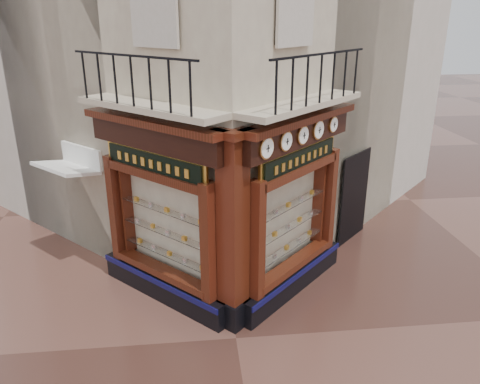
{
  "coord_description": "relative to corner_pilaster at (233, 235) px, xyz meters",
  "views": [
    {
      "loc": [
        -0.72,
        -7.36,
        5.81
      ],
      "look_at": [
        0.29,
        2.0,
        2.24
      ],
      "focal_mm": 35.0,
      "sensor_mm": 36.0,
      "label": 1
    }
  ],
  "objects": [
    {
      "name": "shopfront_right",
      "position": [
        1.41,
        1.07,
        0.03
      ],
      "size": [
        2.86,
        2.86,
        3.98
      ],
      "rotation": [
        0.0,
        0.0,
        0.79
      ],
      "color": "black",
      "rests_on": "ground"
    },
    {
      "name": "corner_pilaster",
      "position": [
        0.0,
        0.0,
        0.0
      ],
      "size": [
        0.85,
        0.85,
        3.98
      ],
      "rotation": [
        0.0,
        0.0,
        0.79
      ],
      "color": "black",
      "rests_on": "ground"
    },
    {
      "name": "main_building",
      "position": [
        0.0,
        5.66,
        4.05
      ],
      "size": [
        11.31,
        11.31,
        12.0
      ],
      "primitive_type": "cube",
      "rotation": [
        0.0,
        0.0,
        0.79
      ],
      "color": "beige",
      "rests_on": "ground"
    },
    {
      "name": "signboard_right",
      "position": [
        1.46,
        1.01,
        1.15
      ],
      "size": [
        1.97,
        1.97,
        0.53
      ],
      "rotation": [
        0.0,
        0.0,
        0.79
      ],
      "color": "#EFBA46",
      "rests_on": "ground"
    },
    {
      "name": "balcony",
      "position": [
        0.0,
        0.99,
        2.27
      ],
      "size": [
        5.94,
        2.97,
        1.03
      ],
      "color": "beige",
      "rests_on": "ground"
    },
    {
      "name": "clock_b",
      "position": [
        1.03,
        0.43,
        1.67
      ],
      "size": [
        0.31,
        0.31,
        0.39
      ],
      "rotation": [
        0.0,
        0.0,
        0.79
      ],
      "color": "#B47F3C",
      "rests_on": "ground"
    },
    {
      "name": "clock_c",
      "position": [
        1.45,
        0.85,
        1.67
      ],
      "size": [
        0.3,
        0.3,
        0.38
      ],
      "rotation": [
        0.0,
        0.0,
        0.79
      ],
      "color": "#B47F3C",
      "rests_on": "ground"
    },
    {
      "name": "shopfront_left",
      "position": [
        -1.41,
        1.07,
        0.03
      ],
      "size": [
        2.86,
        2.86,
        3.98
      ],
      "rotation": [
        0.0,
        0.0,
        2.36
      ],
      "color": "black",
      "rests_on": "ground"
    },
    {
      "name": "signboard_left",
      "position": [
        -1.46,
        1.01,
        1.15
      ],
      "size": [
        2.04,
        2.04,
        0.55
      ],
      "rotation": [
        0.0,
        0.0,
        2.36
      ],
      "color": "#EFBA46",
      "rests_on": "ground"
    },
    {
      "name": "clock_e",
      "position": [
        2.32,
        1.72,
        1.67
      ],
      "size": [
        0.28,
        0.28,
        0.35
      ],
      "rotation": [
        0.0,
        0.0,
        0.79
      ],
      "color": "#B47F3C",
      "rests_on": "ground"
    },
    {
      "name": "neighbour_left",
      "position": [
        -2.47,
        8.13,
        3.55
      ],
      "size": [
        11.31,
        11.31,
        11.0
      ],
      "primitive_type": "cube",
      "rotation": [
        0.0,
        0.0,
        0.79
      ],
      "color": "beige",
      "rests_on": "ground"
    },
    {
      "name": "clock_a",
      "position": [
        0.6,
        -0.01,
        1.67
      ],
      "size": [
        0.32,
        0.32,
        0.41
      ],
      "rotation": [
        0.0,
        0.0,
        0.79
      ],
      "color": "#B47F3C",
      "rests_on": "ground"
    },
    {
      "name": "ground",
      "position": [
        0.0,
        -0.5,
        -1.95
      ],
      "size": [
        80.0,
        80.0,
        0.0
      ],
      "primitive_type": "plane",
      "color": "#43261F",
      "rests_on": "ground"
    },
    {
      "name": "neighbour_right",
      "position": [
        2.47,
        8.13,
        3.55
      ],
      "size": [
        11.31,
        11.31,
        11.0
      ],
      "primitive_type": "cube",
      "rotation": [
        0.0,
        0.0,
        0.79
      ],
      "color": "beige",
      "rests_on": "ground"
    },
    {
      "name": "awning",
      "position": [
        -3.66,
        2.95,
        -1.95
      ],
      "size": [
        1.74,
        1.74,
        0.25
      ],
      "primitive_type": null,
      "rotation": [
        0.19,
        0.0,
        2.36
      ],
      "color": "white",
      "rests_on": "ground"
    },
    {
      "name": "clock_d",
      "position": [
        1.88,
        1.27,
        1.67
      ],
      "size": [
        0.32,
        0.32,
        0.41
      ],
      "rotation": [
        0.0,
        0.0,
        0.79
      ],
      "color": "#B47F3C",
      "rests_on": "ground"
    }
  ]
}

